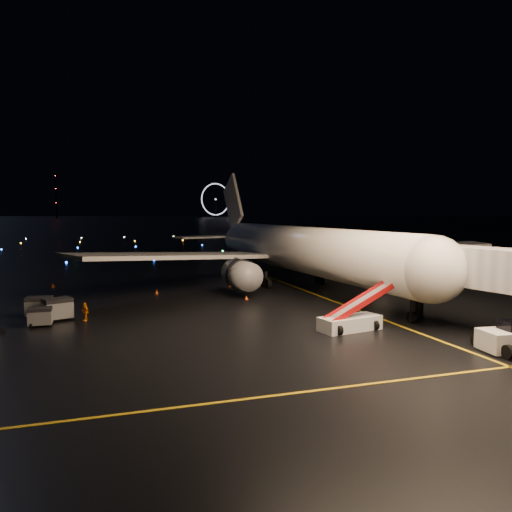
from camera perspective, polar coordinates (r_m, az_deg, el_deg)
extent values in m
plane|color=black|center=(333.08, -16.22, 3.32)|extent=(2000.00, 2000.00, 0.00)
cube|color=gold|center=(53.95, 7.83, -4.76)|extent=(0.25, 80.00, 0.02)
cube|color=gold|center=(25.36, -2.45, -16.17)|extent=(60.00, 0.25, 0.02)
imported|color=orange|center=(44.65, -18.96, -6.04)|extent=(0.82, 0.99, 1.59)
cone|color=#F55512|center=(52.46, -1.10, -4.76)|extent=(0.42, 0.42, 0.44)
cone|color=#F55512|center=(61.98, -2.99, -3.20)|extent=(0.47, 0.47, 0.52)
cone|color=#F55512|center=(57.19, -11.29, -4.02)|extent=(0.43, 0.43, 0.48)
cone|color=#F55512|center=(65.65, -22.20, -3.10)|extent=(0.50, 0.50, 0.55)
cylinder|color=black|center=(774.62, -21.89, 6.42)|extent=(1.80, 1.80, 64.00)
cube|color=gray|center=(47.60, -23.55, -5.38)|extent=(2.23, 1.65, 1.80)
cube|color=gray|center=(45.66, -21.75, -5.68)|extent=(2.66, 2.29, 1.90)
cube|color=gray|center=(43.94, -23.44, -6.41)|extent=(1.81, 1.30, 1.51)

